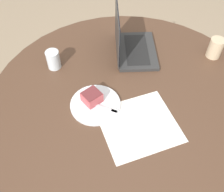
# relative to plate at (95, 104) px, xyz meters

# --- Properties ---
(ground_plane) EXTENTS (12.00, 12.00, 0.00)m
(ground_plane) POSITION_rel_plate_xyz_m (0.15, -0.02, -0.78)
(ground_plane) COLOR gray
(dining_table) EXTENTS (1.31, 1.31, 0.77)m
(dining_table) POSITION_rel_plate_xyz_m (0.15, -0.02, -0.13)
(dining_table) COLOR #4C3323
(dining_table) RESTS_ON ground_plane
(paper_document) EXTENTS (0.33, 0.31, 0.00)m
(paper_document) POSITION_rel_plate_xyz_m (0.13, -0.17, -0.00)
(paper_document) COLOR white
(paper_document) RESTS_ON dining_table
(plate) EXTENTS (0.23, 0.23, 0.01)m
(plate) POSITION_rel_plate_xyz_m (0.00, 0.00, 0.00)
(plate) COLOR silver
(plate) RESTS_ON dining_table
(cake_slice) EXTENTS (0.09, 0.09, 0.05)m
(cake_slice) POSITION_rel_plate_xyz_m (-0.01, 0.02, 0.03)
(cake_slice) COLOR #B74C51
(cake_slice) RESTS_ON plate
(fork) EXTENTS (0.13, 0.14, 0.00)m
(fork) POSITION_rel_plate_xyz_m (0.02, -0.04, 0.01)
(fork) COLOR silver
(fork) RESTS_ON plate
(coffee_glass) EXTENTS (0.07, 0.07, 0.11)m
(coffee_glass) POSITION_rel_plate_xyz_m (0.69, 0.05, 0.05)
(coffee_glass) COLOR #C6AD89
(coffee_glass) RESTS_ON dining_table
(water_glass) EXTENTS (0.07, 0.07, 0.10)m
(water_glass) POSITION_rel_plate_xyz_m (-0.10, 0.32, 0.04)
(water_glass) COLOR silver
(water_glass) RESTS_ON dining_table
(laptop) EXTENTS (0.31, 0.36, 0.26)m
(laptop) POSITION_rel_plate_xyz_m (0.31, 0.26, 0.04)
(laptop) COLOR #2D2D2D
(laptop) RESTS_ON dining_table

